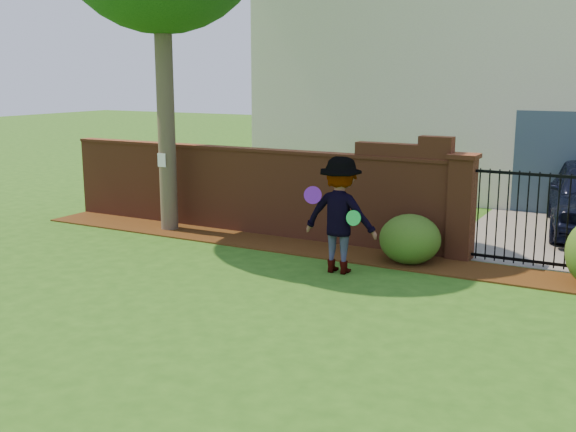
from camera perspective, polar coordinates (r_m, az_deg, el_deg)
The scene contains 12 objects.
ground at distance 10.06m, azimuth -5.63°, elevation -7.13°, with size 80.00×80.00×0.01m, color #295A16.
mulch_bed at distance 13.25m, azimuth -0.90°, elevation -2.35°, with size 11.10×1.08×0.03m, color #391F0A.
brick_wall at distance 14.16m, azimuth -3.32°, elevation 2.31°, with size 8.70×0.31×2.16m.
pillar_left at distance 12.42m, azimuth 14.20°, elevation 0.78°, with size 0.50×0.50×1.88m.
iron_gate at distance 12.22m, azimuth 19.16°, elevation -0.18°, with size 1.78×0.03×1.60m.
driveway at distance 16.27m, azimuth 21.39°, elevation -0.56°, with size 3.20×8.00×0.01m, color slate.
house at distance 20.32m, azimuth 16.51°, elevation 11.02°, with size 12.40×6.40×6.30m.
paper_notice at distance 14.36m, azimuth -10.44°, elevation 4.58°, with size 0.20×0.01×0.28m, color white.
shrub_left at distance 12.05m, azimuth 10.08°, elevation -1.91°, with size 1.06×1.06×0.87m, color #245419.
man at distance 11.26m, azimuth 4.25°, elevation 0.04°, with size 1.24×0.72×1.92m, color gray.
frisbee_purple at distance 11.07m, azimuth 2.07°, elevation 1.75°, with size 0.29×0.29×0.03m, color purple.
frisbee_green at distance 11.00m, azimuth 5.45°, elevation -0.17°, with size 0.25×0.25×0.02m, color #1BCE49.
Camera 1 is at (5.41, -7.84, 3.23)m, focal length 42.89 mm.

